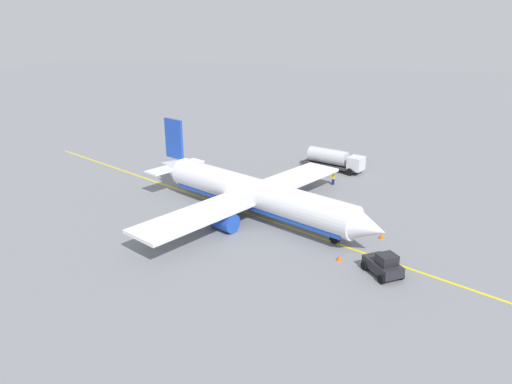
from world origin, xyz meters
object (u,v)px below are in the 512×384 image
object	(u,v)px
airplane	(253,194)
pushback_tug	(384,265)
refueling_worker	(333,179)
fuel_tanker	(334,159)
safety_cone_nose	(339,258)
safety_cone_wingtip	(382,236)

from	to	relation	value
airplane	pushback_tug	size ratio (longest dim) A/B	8.18
pushback_tug	refueling_worker	size ratio (longest dim) A/B	2.36
fuel_tanker	safety_cone_nose	world-z (taller)	fuel_tanker
pushback_tug	safety_cone_wingtip	size ratio (longest dim) A/B	6.67
fuel_tanker	safety_cone_nose	bearing A→B (deg)	-74.43
safety_cone_wingtip	refueling_worker	bearing A→B (deg)	121.02
fuel_tanker	airplane	bearing A→B (deg)	-100.81
fuel_tanker	refueling_worker	world-z (taller)	fuel_tanker
fuel_tanker	safety_cone_wingtip	distance (m)	24.54
refueling_worker	safety_cone_nose	bearing A→B (deg)	-73.96
airplane	safety_cone_wingtip	distance (m)	15.11
fuel_tanker	refueling_worker	xyz separation A→B (m)	(1.71, -6.82, -0.89)
fuel_tanker	safety_cone_nose	xyz separation A→B (m)	(7.93, -28.46, -1.43)
airplane	pushback_tug	distance (m)	18.23
fuel_tanker	pushback_tug	xyz separation A→B (m)	(12.15, -29.58, -0.71)
refueling_worker	safety_cone_nose	world-z (taller)	refueling_worker
pushback_tug	refueling_worker	world-z (taller)	pushback_tug
refueling_worker	safety_cone_nose	xyz separation A→B (m)	(6.22, -21.64, -0.54)
fuel_tanker	pushback_tug	distance (m)	31.98
pushback_tug	safety_cone_wingtip	bearing A→B (deg)	99.90
airplane	safety_cone_wingtip	size ratio (longest dim) A/B	54.56
airplane	fuel_tanker	bearing A→B (deg)	79.19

